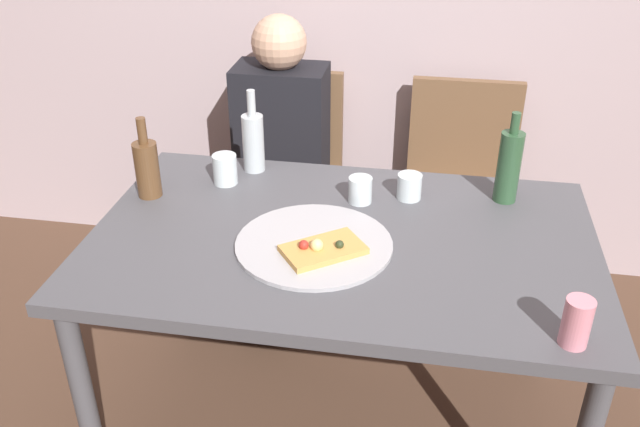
{
  "coord_description": "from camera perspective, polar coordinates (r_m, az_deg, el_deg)",
  "views": [
    {
      "loc": [
        0.23,
        -1.68,
        1.78
      ],
      "look_at": [
        -0.07,
        0.03,
        0.79
      ],
      "focal_mm": 38.51,
      "sensor_mm": 36.0,
      "label": 1
    }
  ],
  "objects": [
    {
      "name": "tumbler_far",
      "position": [
        2.19,
        7.43,
        2.24
      ],
      "size": [
        0.08,
        0.08,
        0.08
      ],
      "primitive_type": "cylinder",
      "color": "silver",
      "rests_on": "dining_table"
    },
    {
      "name": "wine_glass",
      "position": [
        2.28,
        -7.9,
        3.67
      ],
      "size": [
        0.08,
        0.08,
        0.1
      ],
      "primitive_type": "cylinder",
      "color": "silver",
      "rests_on": "dining_table"
    },
    {
      "name": "guest_in_sweater",
      "position": [
        2.71,
        -3.59,
        4.86
      ],
      "size": [
        0.36,
        0.56,
        1.17
      ],
      "rotation": [
        0.0,
        0.0,
        3.14
      ],
      "color": "black",
      "rests_on": "ground_plane"
    },
    {
      "name": "pizza_slice_last",
      "position": [
        1.89,
        0.2,
        -2.96
      ],
      "size": [
        0.25,
        0.24,
        0.05
      ],
      "color": "tan",
      "rests_on": "pizza_tray"
    },
    {
      "name": "soda_can",
      "position": [
        1.67,
        20.55,
        -8.47
      ],
      "size": [
        0.07,
        0.07,
        0.12
      ],
      "primitive_type": "cylinder",
      "color": "pink",
      "rests_on": "dining_table"
    },
    {
      "name": "tumbler_near",
      "position": [
        2.15,
        3.36,
        1.98
      ],
      "size": [
        0.07,
        0.07,
        0.08
      ],
      "primitive_type": "cylinder",
      "color": "silver",
      "rests_on": "dining_table"
    },
    {
      "name": "water_bottle",
      "position": [
        2.23,
        -14.19,
        3.74
      ],
      "size": [
        0.08,
        0.08,
        0.26
      ],
      "color": "brown",
      "rests_on": "dining_table"
    },
    {
      "name": "chair_left",
      "position": [
        2.9,
        -2.84,
        3.81
      ],
      "size": [
        0.44,
        0.44,
        0.9
      ],
      "rotation": [
        0.0,
        0.0,
        3.14
      ],
      "color": "brown",
      "rests_on": "ground_plane"
    },
    {
      "name": "ground_plane",
      "position": [
        2.46,
        1.56,
        -16.64
      ],
      "size": [
        8.0,
        8.0,
        0.0
      ],
      "primitive_type": "plane",
      "color": "#513828"
    },
    {
      "name": "beer_bottle",
      "position": [
        2.21,
        15.42,
        3.86
      ],
      "size": [
        0.07,
        0.07,
        0.29
      ],
      "color": "#2D5133",
      "rests_on": "dining_table"
    },
    {
      "name": "wine_bottle",
      "position": [
        2.34,
        -5.57,
        6.03
      ],
      "size": [
        0.07,
        0.07,
        0.29
      ],
      "color": "#B2BCC1",
      "rests_on": "dining_table"
    },
    {
      "name": "pizza_tray",
      "position": [
        1.94,
        -0.51,
        -2.57
      ],
      "size": [
        0.45,
        0.45,
        0.01
      ],
      "primitive_type": "cylinder",
      "color": "#ADADB2",
      "rests_on": "dining_table"
    },
    {
      "name": "dining_table",
      "position": [
        2.03,
        1.81,
        -3.71
      ],
      "size": [
        1.46,
        0.92,
        0.74
      ],
      "color": "#4C4C51",
      "rests_on": "ground_plane"
    },
    {
      "name": "chair_right",
      "position": [
        2.84,
        11.53,
        2.64
      ],
      "size": [
        0.44,
        0.44,
        0.9
      ],
      "rotation": [
        0.0,
        0.0,
        3.14
      ],
      "color": "brown",
      "rests_on": "ground_plane"
    }
  ]
}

